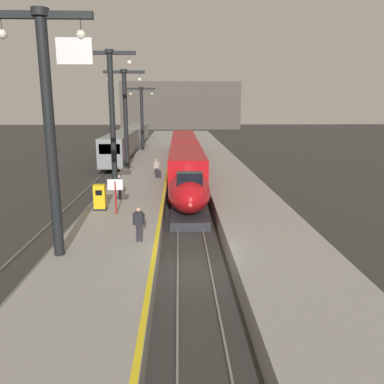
{
  "coord_description": "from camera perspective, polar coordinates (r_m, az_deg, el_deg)",
  "views": [
    {
      "loc": [
        -0.66,
        -16.32,
        7.47
      ],
      "look_at": [
        0.2,
        8.52,
        1.8
      ],
      "focal_mm": 36.14,
      "sensor_mm": 36.0,
      "label": 1
    }
  ],
  "objects": [
    {
      "name": "ground_plane",
      "position": [
        17.96,
        0.32,
        -11.73
      ],
      "size": [
        260.0,
        260.0,
        0.0
      ],
      "primitive_type": "plane",
      "color": "#33302D"
    },
    {
      "name": "platform_left",
      "position": [
        41.79,
        -6.62,
        3.2
      ],
      "size": [
        4.8,
        110.0,
        1.05
      ],
      "primitive_type": "cube",
      "color": "gray",
      "rests_on": "ground"
    },
    {
      "name": "platform_right",
      "position": [
        41.91,
        4.51,
        3.27
      ],
      "size": [
        4.8,
        110.0,
        1.05
      ],
      "primitive_type": "cube",
      "color": "gray",
      "rests_on": "ground"
    },
    {
      "name": "platform_left_safety_stripe",
      "position": [
        41.58,
        -3.5,
        3.95
      ],
      "size": [
        0.2,
        107.8,
        0.01
      ],
      "primitive_type": "cube",
      "color": "yellow",
      "rests_on": "platform_left"
    },
    {
      "name": "rail_main_left",
      "position": [
        44.44,
        -2.07,
        3.24
      ],
      "size": [
        0.08,
        110.0,
        0.12
      ],
      "primitive_type": "cube",
      "color": "slate",
      "rests_on": "ground"
    },
    {
      "name": "rail_main_right",
      "position": [
        44.46,
        -0.14,
        3.25
      ],
      "size": [
        0.08,
        110.0,
        0.12
      ],
      "primitive_type": "cube",
      "color": "slate",
      "rests_on": "ground"
    },
    {
      "name": "rail_secondary_left",
      "position": [
        45.19,
        -12.41,
        3.11
      ],
      "size": [
        0.08,
        110.0,
        0.12
      ],
      "primitive_type": "cube",
      "color": "slate",
      "rests_on": "ground"
    },
    {
      "name": "rail_secondary_right",
      "position": [
        44.94,
        -10.53,
        3.14
      ],
      "size": [
        0.08,
        110.0,
        0.12
      ],
      "primitive_type": "cube",
      "color": "slate",
      "rests_on": "ground"
    },
    {
      "name": "highspeed_train_main",
      "position": [
        40.52,
        -1.03,
        4.99
      ],
      "size": [
        2.92,
        37.58,
        3.6
      ],
      "color": "#B20F14",
      "rests_on": "ground"
    },
    {
      "name": "regional_train_adjacent",
      "position": [
        60.56,
        -9.11,
        7.63
      ],
      "size": [
        2.85,
        36.6,
        3.8
      ],
      "color": "gray",
      "rests_on": "ground"
    },
    {
      "name": "station_column_near",
      "position": [
        16.86,
        -20.27,
        10.85
      ],
      "size": [
        4.0,
        0.68,
        9.99
      ],
      "color": "black",
      "rests_on": "platform_left"
    },
    {
      "name": "station_column_mid",
      "position": [
        31.74,
        -11.75,
        12.22
      ],
      "size": [
        4.0,
        0.68,
        10.49
      ],
      "color": "black",
      "rests_on": "platform_left"
    },
    {
      "name": "station_column_far",
      "position": [
        39.5,
        -9.81,
        11.76
      ],
      "size": [
        4.0,
        0.68,
        9.7
      ],
      "color": "black",
      "rests_on": "platform_left"
    },
    {
      "name": "station_column_distant",
      "position": [
        56.91,
        -7.42,
        11.63
      ],
      "size": [
        4.0,
        0.68,
        8.78
      ],
      "color": "black",
      "rests_on": "platform_left"
    },
    {
      "name": "passenger_near_edge",
      "position": [
        34.52,
        -5.22,
        3.75
      ],
      "size": [
        0.57,
        0.24,
        1.69
      ],
      "color": "#23232D",
      "rests_on": "platform_left"
    },
    {
      "name": "passenger_mid_platform",
      "position": [
        18.48,
        -7.85,
        -4.36
      ],
      "size": [
        0.57,
        0.24,
        1.69
      ],
      "color": "#23232D",
      "rests_on": "platform_left"
    },
    {
      "name": "passenger_far_waiting",
      "position": [
        26.95,
        -10.64,
        1.0
      ],
      "size": [
        0.38,
        0.5,
        1.69
      ],
      "color": "#23232D",
      "rests_on": "platform_left"
    },
    {
      "name": "rolling_suitcase",
      "position": [
        34.57,
        -4.9,
        2.61
      ],
      "size": [
        0.4,
        0.22,
        0.98
      ],
      "color": "black",
      "rests_on": "platform_left"
    },
    {
      "name": "ticket_machine_yellow",
      "position": [
        24.51,
        -13.43,
        -0.9
      ],
      "size": [
        0.76,
        0.62,
        1.6
      ],
      "color": "yellow",
      "rests_on": "platform_left"
    },
    {
      "name": "departure_info_board",
      "position": [
        23.19,
        -11.24,
        0.37
      ],
      "size": [
        0.9,
        0.1,
        2.12
      ],
      "color": "maroon",
      "rests_on": "platform_left"
    },
    {
      "name": "terminus_back_wall",
      "position": [
        118.32,
        -1.7,
        12.61
      ],
      "size": [
        36.0,
        2.0,
        14.0
      ],
      "primitive_type": "cube",
      "color": "#4C4742",
      "rests_on": "ground"
    }
  ]
}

